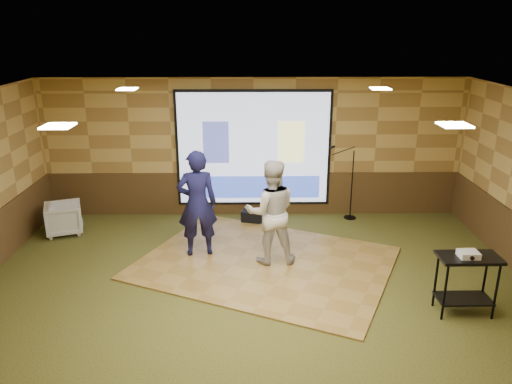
{
  "coord_description": "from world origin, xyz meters",
  "views": [
    {
      "loc": [
        -0.09,
        -6.97,
        4.04
      ],
      "look_at": [
        0.02,
        1.14,
        1.3
      ],
      "focal_mm": 35.0,
      "sensor_mm": 36.0,
      "label": 1
    }
  ],
  "objects_px": {
    "banquet_chair": "(64,218)",
    "av_table": "(467,274)",
    "player_right": "(271,212)",
    "duffel_bag": "(252,217)",
    "dance_floor": "(265,263)",
    "player_left": "(197,203)",
    "projector_screen": "(254,150)",
    "mic_stand": "(349,197)",
    "projector": "(468,254)"
  },
  "relations": [
    {
      "from": "dance_floor",
      "to": "player_right",
      "type": "distance_m",
      "value": 0.95
    },
    {
      "from": "player_left",
      "to": "mic_stand",
      "type": "height_order",
      "value": "player_left"
    },
    {
      "from": "dance_floor",
      "to": "player_left",
      "type": "distance_m",
      "value": 1.6
    },
    {
      "from": "dance_floor",
      "to": "duffel_bag",
      "type": "height_order",
      "value": "duffel_bag"
    },
    {
      "from": "projector_screen",
      "to": "banquet_chair",
      "type": "bearing_deg",
      "value": -165.37
    },
    {
      "from": "mic_stand",
      "to": "dance_floor",
      "type": "bearing_deg",
      "value": -111.04
    },
    {
      "from": "projector_screen",
      "to": "player_left",
      "type": "bearing_deg",
      "value": -116.61
    },
    {
      "from": "player_right",
      "to": "banquet_chair",
      "type": "relative_size",
      "value": 2.67
    },
    {
      "from": "projector_screen",
      "to": "banquet_chair",
      "type": "relative_size",
      "value": 4.77
    },
    {
      "from": "projector_screen",
      "to": "player_left",
      "type": "distance_m",
      "value": 2.33
    },
    {
      "from": "banquet_chair",
      "to": "duffel_bag",
      "type": "bearing_deg",
      "value": -101.57
    },
    {
      "from": "banquet_chair",
      "to": "dance_floor",
      "type": "bearing_deg",
      "value": -128.89
    },
    {
      "from": "mic_stand",
      "to": "projector",
      "type": "bearing_deg",
      "value": -56.35
    },
    {
      "from": "player_right",
      "to": "mic_stand",
      "type": "bearing_deg",
      "value": -134.15
    },
    {
      "from": "projector",
      "to": "mic_stand",
      "type": "height_order",
      "value": "mic_stand"
    },
    {
      "from": "av_table",
      "to": "duffel_bag",
      "type": "xyz_separation_m",
      "value": [
        -3.07,
        3.56,
        -0.5
      ]
    },
    {
      "from": "projector_screen",
      "to": "player_right",
      "type": "height_order",
      "value": "projector_screen"
    },
    {
      "from": "dance_floor",
      "to": "player_left",
      "type": "relative_size",
      "value": 2.16
    },
    {
      "from": "dance_floor",
      "to": "mic_stand",
      "type": "relative_size",
      "value": 2.58
    },
    {
      "from": "dance_floor",
      "to": "projector",
      "type": "xyz_separation_m",
      "value": [
        2.81,
        -1.65,
        0.94
      ]
    },
    {
      "from": "projector",
      "to": "duffel_bag",
      "type": "xyz_separation_m",
      "value": [
        -3.04,
        3.6,
        -0.83
      ]
    },
    {
      "from": "player_right",
      "to": "av_table",
      "type": "xyz_separation_m",
      "value": [
        2.75,
        -1.67,
        -0.33
      ]
    },
    {
      "from": "banquet_chair",
      "to": "mic_stand",
      "type": "bearing_deg",
      "value": -102.21
    },
    {
      "from": "av_table",
      "to": "banquet_chair",
      "type": "bearing_deg",
      "value": 156.15
    },
    {
      "from": "projector_screen",
      "to": "projector",
      "type": "xyz_separation_m",
      "value": [
        3.0,
        -4.07,
        -0.52
      ]
    },
    {
      "from": "av_table",
      "to": "mic_stand",
      "type": "relative_size",
      "value": 0.56
    },
    {
      "from": "player_right",
      "to": "av_table",
      "type": "relative_size",
      "value": 2.04
    },
    {
      "from": "projector_screen",
      "to": "projector",
      "type": "distance_m",
      "value": 5.08
    },
    {
      "from": "dance_floor",
      "to": "banquet_chair",
      "type": "xyz_separation_m",
      "value": [
        -4.02,
        1.42,
        0.3
      ]
    },
    {
      "from": "projector",
      "to": "banquet_chair",
      "type": "xyz_separation_m",
      "value": [
        -6.83,
        3.07,
        -0.64
      ]
    },
    {
      "from": "player_left",
      "to": "av_table",
      "type": "relative_size",
      "value": 2.14
    },
    {
      "from": "player_right",
      "to": "projector_screen",
      "type": "bearing_deg",
      "value": -87.51
    },
    {
      "from": "player_left",
      "to": "duffel_bag",
      "type": "bearing_deg",
      "value": -132.3
    },
    {
      "from": "player_right",
      "to": "duffel_bag",
      "type": "relative_size",
      "value": 4.43
    },
    {
      "from": "player_left",
      "to": "banquet_chair",
      "type": "distance_m",
      "value": 3.08
    },
    {
      "from": "player_left",
      "to": "mic_stand",
      "type": "relative_size",
      "value": 1.19
    },
    {
      "from": "projector_screen",
      "to": "av_table",
      "type": "distance_m",
      "value": 5.12
    },
    {
      "from": "player_right",
      "to": "mic_stand",
      "type": "relative_size",
      "value": 1.13
    },
    {
      "from": "projector",
      "to": "mic_stand",
      "type": "distance_m",
      "value": 3.96
    },
    {
      "from": "projector_screen",
      "to": "mic_stand",
      "type": "height_order",
      "value": "projector_screen"
    },
    {
      "from": "player_left",
      "to": "banquet_chair",
      "type": "relative_size",
      "value": 2.8
    },
    {
      "from": "av_table",
      "to": "projector_screen",
      "type": "bearing_deg",
      "value": 126.92
    },
    {
      "from": "banquet_chair",
      "to": "av_table",
      "type": "bearing_deg",
      "value": -133.32
    },
    {
      "from": "player_right",
      "to": "dance_floor",
      "type": "bearing_deg",
      "value": 21.35
    },
    {
      "from": "player_left",
      "to": "av_table",
      "type": "bearing_deg",
      "value": 143.65
    },
    {
      "from": "dance_floor",
      "to": "player_right",
      "type": "xyz_separation_m",
      "value": [
        0.1,
        0.05,
        0.94
      ]
    },
    {
      "from": "banquet_chair",
      "to": "player_left",
      "type": "bearing_deg",
      "value": -129.84
    },
    {
      "from": "player_right",
      "to": "duffel_bag",
      "type": "height_order",
      "value": "player_right"
    },
    {
      "from": "projector",
      "to": "player_left",
      "type": "bearing_deg",
      "value": 151.99
    },
    {
      "from": "av_table",
      "to": "banquet_chair",
      "type": "relative_size",
      "value": 1.31
    }
  ]
}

